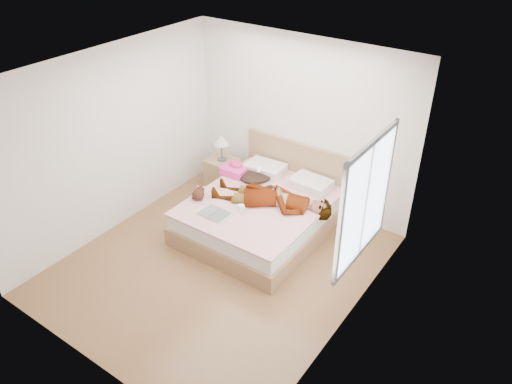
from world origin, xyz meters
TOP-DOWN VIEW (x-y plane):
  - ground at (0.00, 0.00)m, footprint 4.00×4.00m
  - woman at (0.16, 1.01)m, footprint 1.82×1.11m
  - hair at (-0.41, 1.46)m, footprint 0.58×0.66m
  - phone at (-0.34, 1.41)m, footprint 0.07×0.10m
  - room_shell at (1.77, 0.30)m, footprint 4.00×4.00m
  - bed at (0.00, 1.04)m, footprint 1.80×2.08m
  - towel at (-0.75, 1.36)m, footprint 0.40×0.33m
  - magazine at (-0.31, 0.31)m, footprint 0.45×0.31m
  - coffee_mug at (-0.05, 0.58)m, footprint 0.13×0.09m
  - plush_toy at (-0.74, 0.50)m, footprint 0.23×0.29m
  - nightstand at (-1.12, 1.51)m, footprint 0.48×0.43m

SIDE VIEW (x-z plane):
  - ground at x=0.00m, z-range 0.00..0.00m
  - bed at x=0.00m, z-range -0.22..0.78m
  - nightstand at x=-1.12m, z-range -0.17..0.83m
  - magazine at x=-0.31m, z-range 0.51..0.53m
  - hair at x=-0.41m, z-range 0.51..0.59m
  - coffee_mug at x=-0.05m, z-range 0.51..0.61m
  - plush_toy at x=-0.74m, z-range 0.51..0.66m
  - towel at x=-0.75m, z-range 0.49..0.69m
  - woman at x=0.16m, z-range 0.51..0.74m
  - phone at x=-0.34m, z-range 0.66..0.71m
  - room_shell at x=1.77m, z-range -0.50..3.50m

